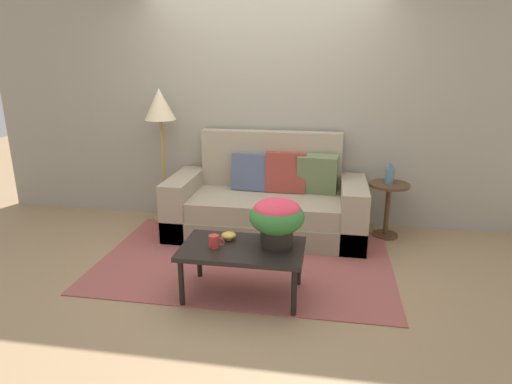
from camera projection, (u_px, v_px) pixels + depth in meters
ground_plane at (242, 268)px, 3.92m from camera, size 14.00×14.00×0.00m
wall_back at (265, 103)px, 4.81m from camera, size 6.40×0.12×2.66m
area_rug at (245, 260)px, 4.08m from camera, size 2.66×1.74×0.01m
couch at (268, 204)px, 4.64m from camera, size 2.03×0.89×1.05m
coffee_table at (242, 252)px, 3.38m from camera, size 0.95×0.57×0.42m
side_table at (388, 200)px, 4.52m from camera, size 0.41×0.41×0.58m
floor_lamp at (160, 113)px, 4.74m from camera, size 0.34×0.34×1.50m
potted_plant at (277, 217)px, 3.33m from camera, size 0.42×0.42×0.37m
coffee_mug at (214, 241)px, 3.35m from camera, size 0.12×0.08×0.10m
snack_bowl at (229, 236)px, 3.49m from camera, size 0.12×0.12×0.06m
table_vase at (390, 175)px, 4.46m from camera, size 0.09×0.09×0.21m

